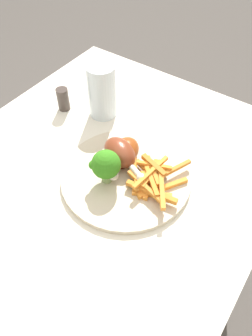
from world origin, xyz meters
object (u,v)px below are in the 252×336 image
fork (0,274)px  dining_table (89,224)px  broccoli_floret_front (105,164)px  chicken_drumstick_far (125,152)px  chicken_drumstick_near (121,153)px  carrot_fries_pile (153,179)px  water_glass (102,91)px  pepper_shaker (63,99)px  dinner_plate (126,176)px

fork → dining_table: bearing=145.2°
broccoli_floret_front → fork: 0.27m
broccoli_floret_front → chicken_drumstick_far: broccoli_floret_front is taller
chicken_drumstick_near → chicken_drumstick_far: 0.01m
chicken_drumstick_far → fork: (0.33, -0.03, -0.03)m
dining_table → carrot_fries_pile: bearing=128.5°
water_glass → pepper_shaker: size_ratio=2.29×
chicken_drumstick_near → water_glass: (-0.12, -0.14, 0.03)m
water_glass → pepper_shaker: 0.11m
carrot_fries_pile → chicken_drumstick_far: size_ratio=1.18×
broccoli_floret_front → carrot_fries_pile: size_ratio=0.54×
broccoli_floret_front → fork: broccoli_floret_front is taller
dinner_plate → carrot_fries_pile: (-0.01, 0.06, 0.02)m
dining_table → pepper_shaker: 0.32m
dinner_plate → fork: (0.29, -0.05, -0.00)m
chicken_drumstick_far → water_glass: size_ratio=0.91×
dinner_plate → carrot_fries_pile: bearing=100.9°
broccoli_floret_front → chicken_drumstick_far: size_ratio=0.63×
dining_table → chicken_drumstick_near: 0.20m
carrot_fries_pile → dinner_plate: bearing=-79.1°
dinner_plate → water_glass: water_glass is taller
fork → water_glass: 0.45m
dinner_plate → chicken_drumstick_far: 0.05m
dinner_plate → pepper_shaker: (-0.10, -0.26, 0.02)m
chicken_drumstick_far → pepper_shaker: 0.24m
water_glass → dinner_plate: bearing=50.0°
dining_table → broccoli_floret_front: bearing=147.9°
dining_table → broccoli_floret_front: (-0.04, 0.03, 0.19)m
dining_table → chicken_drumstick_near: chicken_drumstick_near is taller
water_glass → broccoli_floret_front: bearing=39.2°
dinner_plate → chicken_drumstick_near: bearing=-127.7°
broccoli_floret_front → pepper_shaker: 0.27m
fork → pepper_shaker: (-0.39, -0.21, 0.03)m
dining_table → chicken_drumstick_near: size_ratio=6.95×
dinner_plate → chicken_drumstick_near: 0.05m
chicken_drumstick_near → fork: 0.32m
dinner_plate → carrot_fries_pile: carrot_fries_pile is taller
dinner_plate → fork: bearing=-10.5°
chicken_drumstick_near → pepper_shaker: size_ratio=2.28×
carrot_fries_pile → water_glass: size_ratio=1.08×
dining_table → water_glass: size_ratio=6.92×
dining_table → pepper_shaker: bearing=-130.1°
fork → water_glass: bearing=160.4°
water_glass → carrot_fries_pile: bearing=60.2°
pepper_shaker → dining_table: bearing=49.9°
chicken_drumstick_near → water_glass: size_ratio=0.99×
broccoli_floret_front → chicken_drumstick_near: size_ratio=0.58×
broccoli_floret_front → carrot_fries_pile: bearing=118.2°
dinner_plate → pepper_shaker: size_ratio=4.66×
dinner_plate → pepper_shaker: 0.28m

